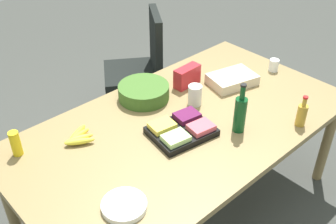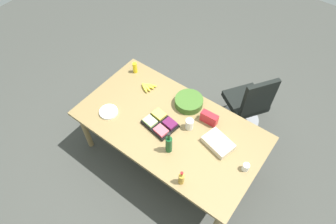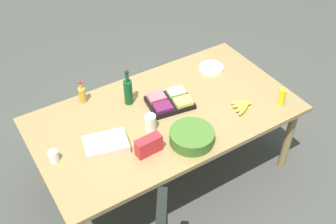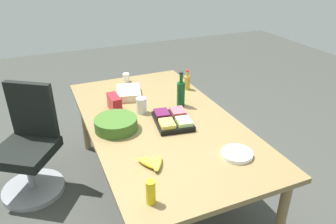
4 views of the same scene
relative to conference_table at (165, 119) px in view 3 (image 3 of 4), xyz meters
name	(u,v)px [view 3 (image 3 of 4)]	position (x,y,z in m)	size (l,w,h in m)	color
ground_plane	(166,173)	(0.00, 0.00, -0.69)	(10.00, 10.00, 0.00)	#3D3F3A
conference_table	(165,119)	(0.00, 0.00, 0.00)	(2.16, 1.19, 0.75)	olive
wine_bottle	(128,91)	(0.19, -0.27, 0.19)	(0.08, 0.08, 0.32)	#0E441C
sheet_cake	(106,145)	(0.58, 0.10, 0.10)	(0.32, 0.22, 0.07)	beige
salad_bowl	(192,136)	(0.00, 0.38, 0.11)	(0.34, 0.34, 0.10)	#3A6123
banana_bunch	(242,106)	(-0.57, 0.29, 0.09)	(0.20, 0.19, 0.04)	yellow
mayo_jar	(150,123)	(0.20, 0.10, 0.13)	(0.09, 0.09, 0.14)	white
fruit_platter	(170,102)	(-0.09, -0.07, 0.10)	(0.40, 0.33, 0.07)	black
dressing_bottle	(82,94)	(0.51, -0.49, 0.14)	(0.06, 0.06, 0.20)	#BB8E2C
paper_cup	(53,156)	(0.95, 0.02, 0.11)	(0.07, 0.07, 0.09)	white
mustard_bottle	(282,97)	(-0.88, 0.41, 0.14)	(0.06, 0.06, 0.15)	yellow
paper_plate_stack	(211,68)	(-0.69, -0.29, 0.08)	(0.22, 0.22, 0.03)	white
chip_bag_red	(149,145)	(0.33, 0.31, 0.14)	(0.20, 0.08, 0.14)	red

